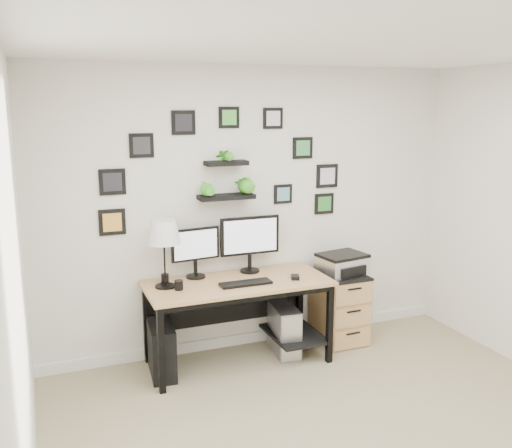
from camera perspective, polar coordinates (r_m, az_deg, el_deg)
name	(u,v)px	position (r m, az deg, el deg)	size (l,w,h in m)	color
room	(255,337)	(5.62, -0.13, -11.20)	(4.00, 4.00, 4.00)	tan
desk	(240,293)	(5.04, -1.59, -6.94)	(1.60, 0.70, 0.75)	tan
monitor_left	(195,249)	(5.02, -6.09, -2.50)	(0.44, 0.19, 0.45)	black
monitor_right	(250,239)	(5.15, -0.61, -1.55)	(0.56, 0.18, 0.52)	black
keyboard	(246,283)	(4.87, -1.05, -5.95)	(0.45, 0.14, 0.02)	black
mouse	(295,277)	(5.04, 3.93, -5.32)	(0.07, 0.11, 0.03)	black
table_lamp	(164,234)	(4.75, -9.22, -0.96)	(0.28, 0.28, 0.57)	black
mug	(179,285)	(4.77, -7.73, -6.08)	(0.07, 0.07, 0.08)	black
pen_cup	(165,279)	(4.96, -9.09, -5.41)	(0.07, 0.07, 0.08)	black
pc_tower_black	(162,350)	(4.99, -9.41, -12.31)	(0.20, 0.45, 0.45)	black
pc_tower_grey	(284,330)	(5.33, 2.85, -10.51)	(0.25, 0.47, 0.45)	gray
file_cabinet	(339,307)	(5.61, 8.34, -8.23)	(0.43, 0.53, 0.67)	tan
printer	(342,264)	(5.48, 8.63, -3.96)	(0.47, 0.40, 0.19)	silver
wall_decor	(228,173)	(5.05, -2.83, 5.16)	(2.26, 0.18, 1.06)	black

